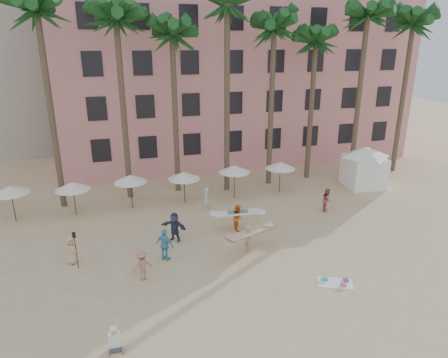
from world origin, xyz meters
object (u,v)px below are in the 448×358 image
at_px(carrier_yellow, 249,236).
at_px(carrier_white, 238,217).
at_px(cabana, 365,163).
at_px(pink_hotel, 232,80).

distance_m(carrier_yellow, carrier_white, 3.00).
bearing_deg(cabana, pink_hotel, 118.53).
relative_size(cabana, carrier_yellow, 1.51).
xyz_separation_m(cabana, carrier_yellow, (-13.38, -8.12, -1.05)).
height_order(pink_hotel, carrier_white, pink_hotel).
relative_size(cabana, carrier_white, 1.59).
relative_size(carrier_yellow, carrier_white, 1.05).
xyz_separation_m(cabana, carrier_white, (-13.09, -5.14, -1.12)).
distance_m(cabana, carrier_yellow, 15.68).
relative_size(pink_hotel, carrier_yellow, 10.70).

